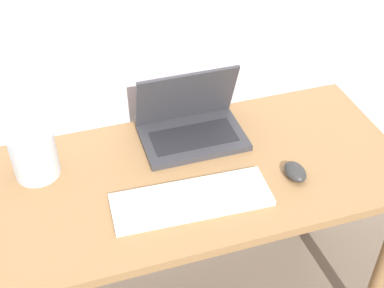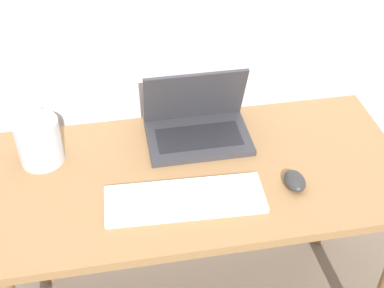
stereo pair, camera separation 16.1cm
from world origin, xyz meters
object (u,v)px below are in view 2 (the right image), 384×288
object	(u,v)px
keyboard	(185,199)
vase	(37,134)
laptop	(197,123)
mouse	(295,181)

from	to	relation	value
keyboard	vase	xyz separation A→B (m)	(-0.41, 0.26, 0.10)
keyboard	vase	size ratio (longest dim) A/B	2.18
laptop	keyboard	world-z (taller)	laptop
laptop	vase	distance (m)	0.51
laptop	vase	world-z (taller)	laptop
keyboard	vase	distance (m)	0.50
laptop	keyboard	xyz separation A→B (m)	(-0.09, -0.30, -0.04)
mouse	vase	distance (m)	0.80
keyboard	vase	bearing A→B (deg)	147.53
mouse	vase	size ratio (longest dim) A/B	0.42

